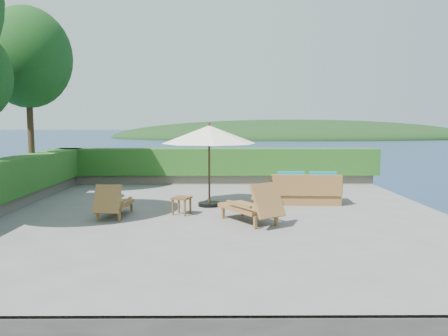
{
  "coord_description": "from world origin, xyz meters",
  "views": [
    {
      "loc": [
        0.23,
        -11.11,
        2.35
      ],
      "look_at": [
        0.3,
        0.8,
        1.1
      ],
      "focal_mm": 35.0,
      "sensor_mm": 36.0,
      "label": 1
    }
  ],
  "objects_px": {
    "wicker_loveseat": "(305,191)",
    "lounge_left": "(113,203)",
    "lounge_right": "(253,206)",
    "side_table": "(182,200)",
    "patio_umbrella": "(209,135)"
  },
  "relations": [
    {
      "from": "lounge_left",
      "to": "side_table",
      "type": "height_order",
      "value": "lounge_left"
    },
    {
      "from": "lounge_left",
      "to": "side_table",
      "type": "xyz_separation_m",
      "value": [
        1.66,
        0.33,
        0.01
      ]
    },
    {
      "from": "lounge_right",
      "to": "side_table",
      "type": "height_order",
      "value": "lounge_right"
    },
    {
      "from": "side_table",
      "to": "wicker_loveseat",
      "type": "distance_m",
      "value": 3.77
    },
    {
      "from": "patio_umbrella",
      "to": "side_table",
      "type": "relative_size",
      "value": 5.39
    },
    {
      "from": "lounge_right",
      "to": "wicker_loveseat",
      "type": "relative_size",
      "value": 0.91
    },
    {
      "from": "lounge_left",
      "to": "patio_umbrella",
      "type": "bearing_deg",
      "value": 34.98
    },
    {
      "from": "wicker_loveseat",
      "to": "lounge_left",
      "type": "bearing_deg",
      "value": -156.49
    },
    {
      "from": "patio_umbrella",
      "to": "lounge_right",
      "type": "height_order",
      "value": "patio_umbrella"
    },
    {
      "from": "side_table",
      "to": "wicker_loveseat",
      "type": "bearing_deg",
      "value": 23.7
    },
    {
      "from": "lounge_left",
      "to": "wicker_loveseat",
      "type": "relative_size",
      "value": 0.76
    },
    {
      "from": "lounge_right",
      "to": "side_table",
      "type": "bearing_deg",
      "value": 117.26
    },
    {
      "from": "lounge_right",
      "to": "wicker_loveseat",
      "type": "height_order",
      "value": "lounge_right"
    },
    {
      "from": "side_table",
      "to": "lounge_left",
      "type": "bearing_deg",
      "value": -168.85
    },
    {
      "from": "patio_umbrella",
      "to": "lounge_right",
      "type": "bearing_deg",
      "value": -63.18
    }
  ]
}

